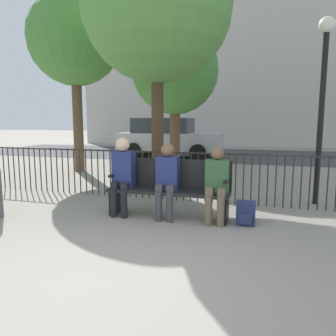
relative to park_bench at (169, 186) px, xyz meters
name	(u,v)px	position (x,y,z in m)	size (l,w,h in m)	color
ground_plane	(104,282)	(0.00, -2.29, -0.50)	(80.00, 80.00, 0.00)	gray
park_bench	(169,186)	(0.00, 0.00, 0.00)	(1.95, 0.45, 0.92)	black
seated_person_0	(123,172)	(-0.75, -0.13, 0.21)	(0.34, 0.39, 1.27)	black
seated_person_1	(167,177)	(0.00, -0.13, 0.17)	(0.34, 0.39, 1.19)	#3D3D42
seated_person_2	(217,181)	(0.77, -0.13, 0.14)	(0.34, 0.39, 1.15)	brown
backpack	(246,213)	(1.21, -0.11, -0.33)	(0.27, 0.24, 0.35)	navy
fence_railing	(184,172)	(-0.02, 1.05, 0.06)	(9.01, 0.03, 0.95)	#2D2823
tree_0	(175,71)	(-1.39, 5.49, 2.59)	(2.78, 2.78, 4.50)	brown
tree_1	(75,40)	(-3.94, 3.77, 3.34)	(2.68, 2.68, 5.21)	brown
tree_2	(157,7)	(-0.81, 1.88, 3.37)	(3.15, 3.15, 5.47)	#4C3823
lamp_post	(323,81)	(2.39, 1.52, 1.72)	(0.28, 0.28, 3.31)	black
street_surface	(230,155)	(0.00, 9.71, -0.50)	(24.00, 6.00, 0.01)	#3D3D3F
parked_car_0	(169,137)	(-2.34, 8.01, 0.34)	(4.20, 1.94, 1.62)	#B7B7BC
building_facade	(246,25)	(0.00, 17.71, 7.06)	(20.00, 6.00, 15.13)	beige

